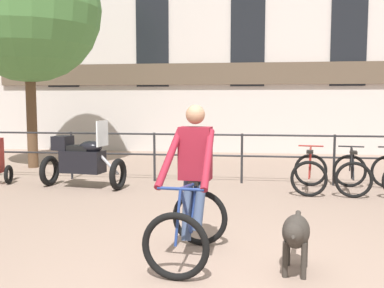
{
  "coord_description": "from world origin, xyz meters",
  "views": [
    {
      "loc": [
        0.25,
        -4.19,
        1.75
      ],
      "look_at": [
        -0.73,
        2.86,
        1.05
      ],
      "focal_mm": 42.0,
      "sensor_mm": 36.0,
      "label": 1
    }
  ],
  "objects_px": {
    "cyclist_with_bike": "(192,190)",
    "parked_bicycle_near_lamp": "(310,173)",
    "parked_motorcycle": "(82,160)",
    "dog": "(296,233)",
    "parked_bicycle_mid_left": "(352,174)"
  },
  "relations": [
    {
      "from": "parked_motorcycle",
      "to": "parked_bicycle_mid_left",
      "type": "height_order",
      "value": "parked_motorcycle"
    },
    {
      "from": "parked_bicycle_near_lamp",
      "to": "parked_bicycle_mid_left",
      "type": "height_order",
      "value": "same"
    },
    {
      "from": "cyclist_with_bike",
      "to": "parked_motorcycle",
      "type": "xyz_separation_m",
      "value": [
        -2.71,
        3.62,
        -0.2
      ]
    },
    {
      "from": "parked_motorcycle",
      "to": "parked_bicycle_mid_left",
      "type": "bearing_deg",
      "value": -78.29
    },
    {
      "from": "cyclist_with_bike",
      "to": "parked_bicycle_mid_left",
      "type": "bearing_deg",
      "value": 62.66
    },
    {
      "from": "parked_motorcycle",
      "to": "parked_bicycle_near_lamp",
      "type": "bearing_deg",
      "value": -77.76
    },
    {
      "from": "parked_bicycle_near_lamp",
      "to": "cyclist_with_bike",
      "type": "bearing_deg",
      "value": 74.33
    },
    {
      "from": "dog",
      "to": "parked_motorcycle",
      "type": "bearing_deg",
      "value": 142.19
    },
    {
      "from": "dog",
      "to": "parked_bicycle_mid_left",
      "type": "bearing_deg",
      "value": 79.97
    },
    {
      "from": "parked_motorcycle",
      "to": "parked_bicycle_near_lamp",
      "type": "distance_m",
      "value": 4.47
    },
    {
      "from": "parked_bicycle_mid_left",
      "to": "dog",
      "type": "bearing_deg",
      "value": 79.35
    },
    {
      "from": "cyclist_with_bike",
      "to": "parked_bicycle_near_lamp",
      "type": "distance_m",
      "value": 4.29
    },
    {
      "from": "parked_motorcycle",
      "to": "dog",
      "type": "bearing_deg",
      "value": -127.54
    },
    {
      "from": "cyclist_with_bike",
      "to": "parked_bicycle_near_lamp",
      "type": "xyz_separation_m",
      "value": [
        1.74,
        3.9,
        -0.41
      ]
    },
    {
      "from": "dog",
      "to": "parked_bicycle_near_lamp",
      "type": "distance_m",
      "value": 4.3
    }
  ]
}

